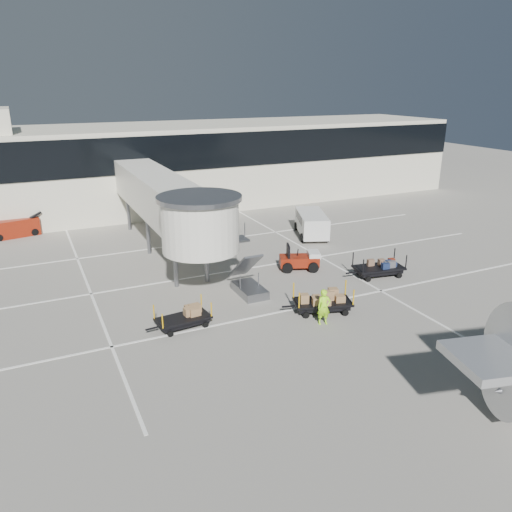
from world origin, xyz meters
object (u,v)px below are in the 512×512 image
object	(u,v)px
baggage_tug	(300,260)
suitcase_cart	(378,268)
belt_loader	(15,228)
box_cart_near	(324,302)
ground_worker	(324,307)
minivan	(311,222)
box_cart_far	(183,319)

from	to	relation	value
baggage_tug	suitcase_cart	world-z (taller)	baggage_tug
baggage_tug	belt_loader	world-z (taller)	belt_loader
baggage_tug	belt_loader	bearing A→B (deg)	158.02
box_cart_near	ground_worker	world-z (taller)	ground_worker
ground_worker	belt_loader	size ratio (longest dim) A/B	0.46
suitcase_cart	ground_worker	bearing A→B (deg)	-138.92
box_cart_near	suitcase_cart	bearing A→B (deg)	43.95
suitcase_cart	belt_loader	bearing A→B (deg)	146.07
suitcase_cart	belt_loader	world-z (taller)	belt_loader
box_cart_near	belt_loader	distance (m)	27.54
ground_worker	belt_loader	bearing A→B (deg)	134.19
ground_worker	suitcase_cart	bearing A→B (deg)	45.49
box_cart_near	minivan	distance (m)	14.65
box_cart_near	ground_worker	xyz separation A→B (m)	(-0.82, -1.26, 0.36)
suitcase_cart	minivan	distance (m)	9.86
box_cart_near	belt_loader	xyz separation A→B (m)	(-15.21, 22.96, 0.13)
ground_worker	minivan	bearing A→B (deg)	74.69
ground_worker	box_cart_far	bearing A→B (deg)	172.21
baggage_tug	box_cart_far	world-z (taller)	baggage_tug
belt_loader	box_cart_near	bearing A→B (deg)	-68.51
box_cart_near	box_cart_far	bearing A→B (deg)	-173.11
box_cart_near	ground_worker	bearing A→B (deg)	-106.09
box_cart_far	belt_loader	distance (m)	22.88
box_cart_far	belt_loader	bearing A→B (deg)	103.98
suitcase_cart	box_cart_far	size ratio (longest dim) A/B	1.16
suitcase_cart	ground_worker	size ratio (longest dim) A/B	2.08
suitcase_cart	minivan	xyz separation A→B (m)	(0.84, 9.81, 0.60)
baggage_tug	ground_worker	xyz separation A→B (m)	(-2.99, -7.61, 0.33)
baggage_tug	ground_worker	world-z (taller)	ground_worker
ground_worker	minivan	distance (m)	16.14
baggage_tug	ground_worker	bearing A→B (deg)	-89.68
ground_worker	belt_loader	distance (m)	28.17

